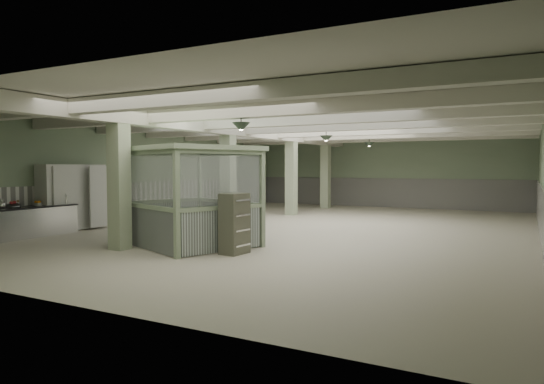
% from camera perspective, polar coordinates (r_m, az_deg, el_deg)
% --- Properties ---
extents(floor, '(20.00, 20.00, 0.00)m').
position_cam_1_polar(floor, '(16.50, 4.06, -4.32)').
color(floor, beige).
rests_on(floor, ground).
extents(ceiling, '(14.00, 20.00, 0.02)m').
position_cam_1_polar(ceiling, '(16.44, 4.11, 8.22)').
color(ceiling, silver).
rests_on(ceiling, wall_back).
extents(wall_back, '(14.00, 0.02, 3.60)m').
position_cam_1_polar(wall_back, '(25.83, 13.14, 2.25)').
color(wall_back, '#8DA483').
rests_on(wall_back, floor).
extents(wall_front, '(14.00, 0.02, 3.60)m').
position_cam_1_polar(wall_front, '(8.30, -25.22, 0.63)').
color(wall_front, '#8DA483').
rests_on(wall_front, floor).
extents(wall_left, '(0.02, 20.00, 3.60)m').
position_cam_1_polar(wall_left, '(20.25, -14.34, 2.05)').
color(wall_left, '#8DA483').
rests_on(wall_left, floor).
extents(wall_right, '(0.02, 20.00, 3.60)m').
position_cam_1_polar(wall_right, '(14.97, 29.40, 1.46)').
color(wall_right, '#8DA483').
rests_on(wall_right, floor).
extents(wainscot_left, '(0.05, 19.90, 1.50)m').
position_cam_1_polar(wainscot_left, '(20.28, -14.25, -0.92)').
color(wainscot_left, white).
rests_on(wainscot_left, floor).
extents(wainscot_right, '(0.05, 19.90, 1.50)m').
position_cam_1_polar(wainscot_right, '(15.02, 29.20, -2.54)').
color(wainscot_right, white).
rests_on(wainscot_right, floor).
extents(wainscot_back, '(13.90, 0.05, 1.50)m').
position_cam_1_polar(wainscot_back, '(25.84, 13.10, -0.08)').
color(wainscot_back, white).
rests_on(wainscot_back, floor).
extents(girder, '(0.45, 19.90, 0.40)m').
position_cam_1_polar(girder, '(17.58, -3.42, 7.16)').
color(girder, beige).
rests_on(girder, ceiling).
extents(beam_a, '(13.90, 0.35, 0.32)m').
position_cam_1_polar(beam_a, '(10.08, -13.78, 10.43)').
color(beam_a, beige).
rests_on(beam_a, ceiling).
extents(beam_b, '(13.90, 0.35, 0.32)m').
position_cam_1_polar(beam_b, '(12.04, -5.72, 9.27)').
color(beam_b, beige).
rests_on(beam_b, ceiling).
extents(beam_c, '(13.90, 0.35, 0.32)m').
position_cam_1_polar(beam_c, '(14.18, -0.04, 8.33)').
color(beam_c, beige).
rests_on(beam_c, ceiling).
extents(beam_d, '(13.90, 0.35, 0.32)m').
position_cam_1_polar(beam_d, '(16.42, 4.11, 7.60)').
color(beam_d, beige).
rests_on(beam_d, ceiling).
extents(beam_e, '(13.90, 0.35, 0.32)m').
position_cam_1_polar(beam_e, '(18.73, 7.24, 7.01)').
color(beam_e, beige).
rests_on(beam_e, ceiling).
extents(beam_f, '(13.90, 0.35, 0.32)m').
position_cam_1_polar(beam_f, '(21.08, 9.67, 6.54)').
color(beam_f, beige).
rests_on(beam_f, ceiling).
extents(beam_g, '(13.90, 0.35, 0.32)m').
position_cam_1_polar(beam_g, '(23.46, 11.60, 6.16)').
color(beam_g, beige).
rests_on(beam_g, ceiling).
extents(column_a, '(0.42, 0.42, 3.60)m').
position_cam_1_polar(column_a, '(12.81, -17.56, 1.51)').
color(column_a, '#B3C49D').
rests_on(column_a, floor).
extents(column_b, '(0.42, 0.42, 3.60)m').
position_cam_1_polar(column_b, '(16.69, -5.20, 1.95)').
color(column_b, '#B3C49D').
rests_on(column_b, floor).
extents(column_c, '(0.42, 0.42, 3.60)m').
position_cam_1_polar(column_c, '(21.05, 2.29, 2.18)').
color(column_c, '#B3C49D').
rests_on(column_c, floor).
extents(column_d, '(0.42, 0.42, 3.60)m').
position_cam_1_polar(column_d, '(24.71, 6.32, 2.28)').
color(column_d, '#B3C49D').
rests_on(column_d, floor).
extents(pendant_front, '(0.44, 0.44, 0.22)m').
position_cam_1_polar(pendant_front, '(11.74, -3.66, 7.63)').
color(pendant_front, '#2F3F2F').
rests_on(pendant_front, ceiling).
extents(pendant_mid, '(0.44, 0.44, 0.22)m').
position_cam_1_polar(pendant_mid, '(16.66, 6.39, 6.24)').
color(pendant_mid, '#2F3F2F').
rests_on(pendant_mid, ceiling).
extents(pendant_back, '(0.44, 0.44, 0.22)m').
position_cam_1_polar(pendant_back, '(21.38, 11.36, 5.48)').
color(pendant_back, '#2F3F2F').
rests_on(pendant_back, ceiling).
extents(pitcher_far, '(0.26, 0.28, 0.30)m').
position_cam_1_polar(pitcher_far, '(15.52, -29.21, -1.26)').
color(pitcher_far, silver).
rests_on(pitcher_far, prep_counter).
extents(veg_colander, '(0.47, 0.47, 0.20)m').
position_cam_1_polar(veg_colander, '(15.98, -28.17, -1.30)').
color(veg_colander, '#404145').
rests_on(veg_colander, prep_counter).
extents(orange_bowl, '(0.33, 0.33, 0.09)m').
position_cam_1_polar(orange_bowl, '(16.42, -25.81, -1.34)').
color(orange_bowl, '#B2B2B7').
rests_on(orange_bowl, prep_counter).
extents(walkin_cooler, '(0.81, 2.34, 2.15)m').
position_cam_1_polar(walkin_cooler, '(17.24, -22.36, -0.64)').
color(walkin_cooler, silver).
rests_on(walkin_cooler, floor).
extents(guard_booth, '(4.04, 3.76, 2.63)m').
position_cam_1_polar(guard_booth, '(13.09, -9.62, 1.52)').
color(guard_booth, '#97AD8A').
rests_on(guard_booth, floor).
extents(filing_cabinet, '(0.53, 0.71, 1.46)m').
position_cam_1_polar(filing_cabinet, '(11.71, -4.44, -3.73)').
color(filing_cabinet, '#616252').
rests_on(filing_cabinet, floor).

